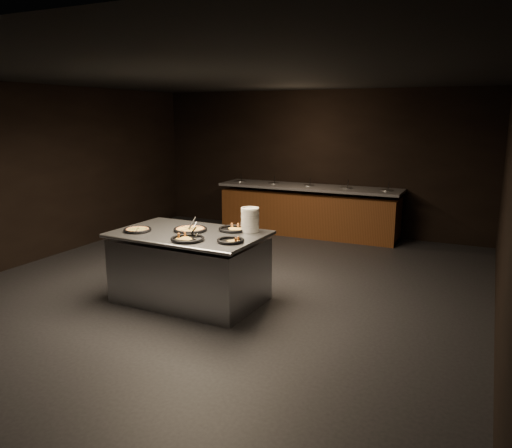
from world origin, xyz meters
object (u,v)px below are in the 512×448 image
object	(u,v)px
serving_counter	(190,268)
pan_cheese_whole	(190,229)
plate_stack	(250,220)
pan_veggie_whole	(137,230)

from	to	relation	value
serving_counter	pan_cheese_whole	xyz separation A→B (m)	(-0.03, 0.08, 0.50)
plate_stack	pan_veggie_whole	bearing A→B (deg)	-155.57
plate_stack	pan_cheese_whole	xyz separation A→B (m)	(-0.73, -0.29, -0.14)
serving_counter	plate_stack	world-z (taller)	plate_stack
serving_counter	plate_stack	xyz separation A→B (m)	(0.70, 0.37, 0.64)
pan_veggie_whole	pan_cheese_whole	distance (m)	0.68
plate_stack	pan_cheese_whole	world-z (taller)	plate_stack
pan_veggie_whole	pan_cheese_whole	size ratio (longest dim) A/B	0.82
plate_stack	pan_veggie_whole	world-z (taller)	plate_stack
serving_counter	pan_veggie_whole	xyz separation A→B (m)	(-0.64, -0.23, 0.50)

